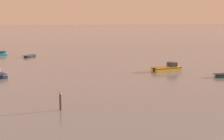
# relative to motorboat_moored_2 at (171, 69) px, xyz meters

# --- Properties ---
(motorboat_moored_2) EXTENTS (5.18, 2.78, 1.87)m
(motorboat_moored_2) POSITION_rel_motorboat_moored_2_xyz_m (0.00, 0.00, 0.00)
(motorboat_moored_2) COLOR gold
(motorboat_moored_2) RESTS_ON ground
(rowboat_moored_4) EXTENTS (3.13, 3.63, 0.57)m
(rowboat_moored_4) POSITION_rel_motorboat_moored_2_xyz_m (-20.75, 22.42, -0.13)
(rowboat_moored_4) COLOR black
(rowboat_moored_4) RESTS_ON ground
(mooring_post_near) EXTENTS (0.22, 0.22, 1.65)m
(mooring_post_near) POSITION_rel_motorboat_moored_2_xyz_m (-17.10, -18.03, 0.43)
(mooring_post_near) COLOR #483323
(mooring_post_near) RESTS_ON ground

